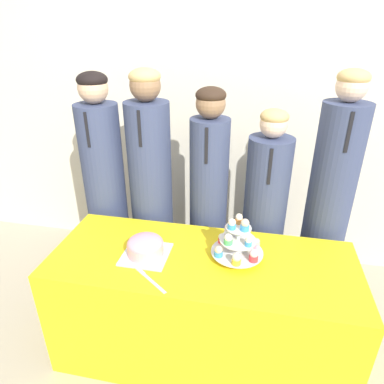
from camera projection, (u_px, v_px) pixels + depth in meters
wall_back at (230, 98)px, 2.60m from camera, size 9.00×0.06×2.70m
table at (201, 307)px, 2.02m from camera, size 1.67×0.65×0.71m
round_cake at (145, 247)px, 1.86m from camera, size 0.25×0.25×0.12m
cake_knife at (145, 275)px, 1.73m from camera, size 0.21×0.17×0.01m
cupcake_stand at (237, 241)px, 1.82m from camera, size 0.28×0.28×0.26m
student_0 at (106, 194)px, 2.43m from camera, size 0.28×0.29×1.60m
student_1 at (152, 197)px, 2.37m from camera, size 0.29×0.29×1.63m
student_2 at (208, 207)px, 2.31m from camera, size 0.25×0.26×1.54m
student_3 at (263, 222)px, 2.27m from camera, size 0.28×0.28×1.42m
student_4 at (327, 212)px, 2.15m from camera, size 0.27×0.28×1.65m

